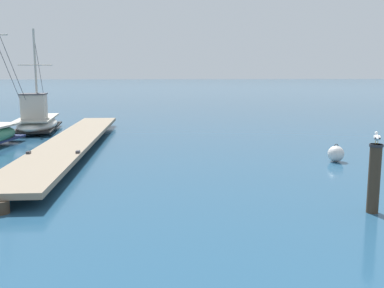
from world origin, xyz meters
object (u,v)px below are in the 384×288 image
object	(u,v)px
fishing_boat_1	(37,121)
mooring_piling	(374,177)
mooring_buoy	(336,154)
perched_seagull	(377,137)

from	to	relation	value
fishing_boat_1	mooring_piling	distance (m)	18.45
fishing_boat_1	mooring_buoy	size ratio (longest dim) A/B	8.38
mooring_buoy	fishing_boat_1	bearing A→B (deg)	143.68
mooring_piling	perched_seagull	size ratio (longest dim) A/B	4.19
mooring_buoy	perched_seagull	bearing A→B (deg)	-104.76
fishing_boat_1	mooring_buoy	world-z (taller)	fishing_boat_1
fishing_boat_1	mooring_buoy	xyz separation A→B (m)	(12.48, -9.18, -0.29)
fishing_boat_1	perched_seagull	xyz separation A→B (m)	(11.00, -14.82, 1.12)
perched_seagull	mooring_buoy	bearing A→B (deg)	75.24
perched_seagull	mooring_buoy	xyz separation A→B (m)	(1.49, 5.64, -1.42)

